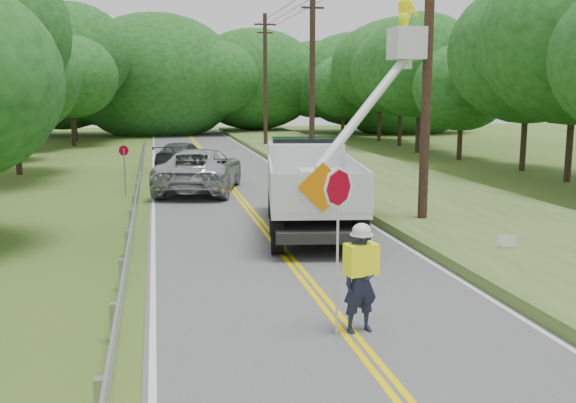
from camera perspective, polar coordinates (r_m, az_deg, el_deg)
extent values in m
plane|color=#30501F|center=(11.41, 6.20, -12.50)|extent=(140.00, 140.00, 0.00)
cube|color=#525255|center=(24.64, -3.73, -0.34)|extent=(7.20, 96.00, 0.02)
cube|color=#FFD600|center=(24.63, -3.96, -0.32)|extent=(0.12, 96.00, 0.00)
cube|color=#FFD600|center=(24.65, -3.50, -0.30)|extent=(0.12, 96.00, 0.00)
cube|color=silver|center=(24.42, -11.78, -0.59)|extent=(0.12, 96.00, 0.00)
cube|color=silver|center=(25.33, 4.02, -0.04)|extent=(0.12, 96.00, 0.00)
cube|color=#9C9FA5|center=(11.76, -15.10, -10.28)|extent=(0.12, 0.14, 0.70)
cube|color=#9C9FA5|center=(14.61, -14.42, -6.30)|extent=(0.12, 0.14, 0.70)
cube|color=#9C9FA5|center=(17.51, -13.96, -3.62)|extent=(0.12, 0.14, 0.70)
cube|color=#9C9FA5|center=(20.45, -13.64, -1.71)|extent=(0.12, 0.14, 0.70)
cube|color=#9C9FA5|center=(23.39, -13.40, -0.28)|extent=(0.12, 0.14, 0.70)
cube|color=#9C9FA5|center=(26.35, -13.21, 0.82)|extent=(0.12, 0.14, 0.70)
cube|color=#9C9FA5|center=(29.32, -13.06, 1.71)|extent=(0.12, 0.14, 0.70)
cube|color=#9C9FA5|center=(32.30, -12.94, 2.43)|extent=(0.12, 0.14, 0.70)
cube|color=#9C9FA5|center=(35.27, -12.84, 3.03)|extent=(0.12, 0.14, 0.70)
cube|color=#9C9FA5|center=(38.26, -12.75, 3.54)|extent=(0.12, 0.14, 0.70)
cube|color=#9C9FA5|center=(41.24, -12.68, 3.97)|extent=(0.12, 0.14, 0.70)
cube|color=#9C9FA5|center=(44.23, -12.61, 4.35)|extent=(0.12, 0.14, 0.70)
cube|color=#9C9FA5|center=(47.22, -12.56, 4.67)|extent=(0.12, 0.14, 0.70)
cube|color=#9C9FA5|center=(25.33, -13.06, 1.05)|extent=(0.05, 48.00, 0.34)
cylinder|color=black|center=(20.78, 12.18, 11.42)|extent=(0.30, 0.30, 10.00)
cylinder|color=black|center=(35.04, 2.15, 10.84)|extent=(0.30, 0.30, 10.00)
cube|color=black|center=(35.30, 2.18, 16.69)|extent=(1.20, 0.10, 0.10)
cylinder|color=black|center=(49.74, -2.01, 10.50)|extent=(0.30, 0.30, 10.00)
cube|color=black|center=(49.98, -2.04, 15.32)|extent=(1.60, 0.12, 0.12)
cube|color=black|center=(49.92, -2.04, 14.64)|extent=(1.20, 0.10, 0.10)
cube|color=#456123|center=(26.52, 11.64, 0.50)|extent=(7.00, 96.00, 0.30)
cylinder|color=#332319|center=(36.37, -22.71, 4.47)|extent=(0.32, 0.32, 2.91)
ellipsoid|color=#164013|center=(36.27, -23.08, 10.06)|extent=(6.78, 6.78, 5.97)
cylinder|color=#332319|center=(43.67, -23.26, 4.76)|extent=(0.32, 0.32, 2.26)
ellipsoid|color=#164013|center=(43.56, -23.51, 8.38)|extent=(5.28, 5.28, 4.64)
cylinder|color=#332319|center=(50.37, -21.88, 5.64)|extent=(0.32, 0.32, 2.68)
ellipsoid|color=#164013|center=(50.28, -22.12, 9.35)|extent=(6.25, 6.25, 5.50)
cylinder|color=#332319|center=(54.13, -18.40, 6.32)|extent=(0.32, 0.32, 3.14)
ellipsoid|color=#164013|center=(54.08, -18.62, 10.39)|extent=(7.34, 7.34, 6.46)
cylinder|color=#332319|center=(59.00, -18.27, 7.11)|extent=(0.32, 0.32, 4.26)
ellipsoid|color=#164013|center=(59.04, -18.54, 12.16)|extent=(9.94, 9.94, 8.74)
cylinder|color=#332319|center=(33.64, 23.56, 4.88)|extent=(0.32, 0.32, 3.88)
cylinder|color=#332319|center=(37.48, 20.06, 5.35)|extent=(0.32, 0.32, 3.67)
ellipsoid|color=#164013|center=(37.45, 20.46, 12.20)|extent=(8.57, 8.57, 7.54)
cylinder|color=#332319|center=(42.40, 14.90, 5.34)|extent=(0.32, 0.32, 2.63)
ellipsoid|color=#164013|center=(42.29, 15.09, 9.70)|extent=(6.15, 6.15, 5.41)
cylinder|color=#332319|center=(46.63, 11.38, 6.39)|extent=(0.32, 0.32, 3.52)
ellipsoid|color=#164013|center=(46.60, 11.56, 11.68)|extent=(8.21, 8.21, 7.23)
cylinder|color=#332319|center=(52.24, 9.83, 6.71)|extent=(0.32, 0.32, 3.40)
ellipsoid|color=#164013|center=(52.20, 9.96, 11.28)|extent=(7.94, 7.94, 6.99)
cylinder|color=#332319|center=(56.81, 8.05, 7.10)|extent=(0.32, 0.32, 3.63)
ellipsoid|color=#164013|center=(56.79, 8.16, 11.58)|extent=(8.48, 8.48, 7.46)
cylinder|color=#332319|center=(60.47, 4.84, 6.90)|extent=(0.32, 0.32, 2.75)
ellipsoid|color=#164013|center=(60.40, 4.89, 10.09)|extent=(6.42, 6.42, 5.65)
ellipsoid|color=#164013|center=(69.37, -23.37, 9.91)|extent=(12.08, 9.06, 9.06)
ellipsoid|color=#164013|center=(67.91, -19.38, 10.18)|extent=(13.26, 9.94, 9.94)
ellipsoid|color=#164013|center=(66.59, -15.30, 10.40)|extent=(12.64, 9.48, 9.48)
ellipsoid|color=#164013|center=(66.20, -11.50, 10.55)|extent=(17.05, 12.78, 12.78)
ellipsoid|color=#164013|center=(64.71, -6.59, 10.70)|extent=(9.81, 7.36, 7.36)
ellipsoid|color=#164013|center=(68.63, -2.95, 10.69)|extent=(13.99, 10.49, 10.49)
ellipsoid|color=#164013|center=(69.11, 2.55, 10.69)|extent=(10.67, 8.01, 8.01)
ellipsoid|color=#164013|center=(69.31, 5.93, 10.64)|extent=(13.00, 9.75, 9.75)
ellipsoid|color=#164013|center=(68.98, 10.23, 10.55)|extent=(16.86, 12.64, 12.64)
imported|color=#191E33|center=(11.69, 6.43, -7.05)|extent=(0.75, 0.56, 1.84)
cube|color=#FBFF11|center=(11.58, 6.47, -5.07)|extent=(0.62, 0.45, 0.56)
ellipsoid|color=silver|center=(11.46, 6.52, -2.58)|extent=(0.34, 0.34, 0.28)
cylinder|color=#B7B7B7|center=(11.43, 4.36, -5.49)|extent=(0.04, 0.04, 2.58)
cylinder|color=maroon|center=(11.15, 4.45, 1.23)|extent=(0.63, 0.43, 0.74)
cylinder|color=black|center=(17.20, -0.96, -2.86)|extent=(0.50, 1.12, 1.08)
cylinder|color=black|center=(17.40, 6.46, -2.77)|extent=(0.50, 1.12, 1.08)
cylinder|color=black|center=(19.39, -1.14, -1.42)|extent=(0.50, 1.12, 1.08)
cylinder|color=black|center=(19.58, 5.45, -1.36)|extent=(0.50, 1.12, 1.08)
cylinder|color=black|center=(22.15, -1.31, -0.02)|extent=(0.50, 1.12, 1.08)
cylinder|color=black|center=(22.31, 4.46, 0.02)|extent=(0.50, 1.12, 1.08)
cube|color=black|center=(19.77, 2.09, -0.98)|extent=(3.46, 7.47, 0.28)
cube|color=silver|center=(18.90, 2.29, 0.25)|extent=(3.36, 5.51, 0.25)
cube|color=silver|center=(18.75, -1.56, 1.91)|extent=(0.88, 5.11, 1.01)
cube|color=silver|center=(18.96, 6.13, 1.95)|extent=(0.88, 5.11, 1.01)
cube|color=silver|center=(16.29, 3.05, 0.72)|extent=(2.56, 0.47, 1.01)
cube|color=silver|center=(22.62, 1.49, 2.68)|extent=(2.83, 2.50, 2.02)
cube|color=black|center=(22.76, 1.46, 4.57)|extent=(2.45, 1.79, 0.84)
cube|color=silver|center=(17.60, 2.64, 1.39)|extent=(1.16, 1.16, 0.90)
cube|color=silver|center=(20.55, 10.41, 13.52)|extent=(0.95, 0.95, 0.95)
imported|color=#FBFF11|center=(20.62, 10.49, 15.89)|extent=(0.62, 0.80, 1.65)
cube|color=orange|center=(16.19, 3.09, 1.26)|extent=(1.26, 0.24, 1.27)
imported|color=#ACAEB3|center=(28.22, -7.77, 2.79)|extent=(4.52, 7.18, 1.85)
imported|color=#363A3D|center=(36.96, -9.33, 4.05)|extent=(3.54, 5.35, 1.44)
cylinder|color=#9C9FA5|center=(27.74, -14.20, 2.54)|extent=(0.06, 0.06, 1.96)
cylinder|color=maroon|center=(27.64, -14.27, 4.37)|extent=(0.41, 0.23, 0.45)
cube|color=white|center=(17.62, 18.70, -3.32)|extent=(0.43, 0.17, 0.31)
cylinder|color=#9C9FA5|center=(17.59, 18.15, -4.20)|extent=(0.02, 0.02, 0.44)
cylinder|color=#9C9FA5|center=(17.76, 19.15, -4.12)|extent=(0.02, 0.02, 0.44)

